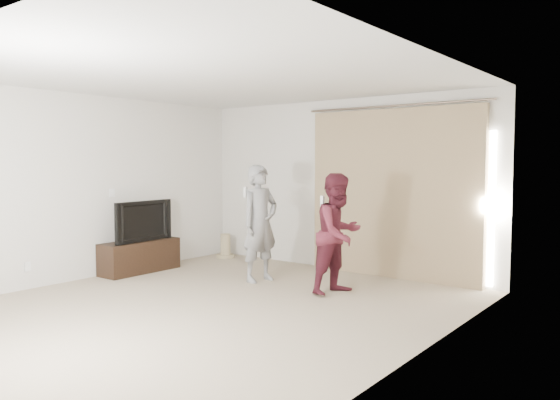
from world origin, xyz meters
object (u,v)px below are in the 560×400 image
(tv_console, at_px, (140,256))
(person_woman, at_px, (339,234))
(tv, at_px, (139,221))
(person_man, at_px, (260,223))

(tv_console, relative_size, person_woman, 0.81)
(tv, relative_size, person_man, 0.65)
(tv, distance_m, person_man, 1.93)
(tv, bearing_deg, person_woman, -81.27)
(tv_console, height_order, person_woman, person_woman)
(tv_console, xyz_separation_m, person_woman, (3.07, 0.68, 0.52))
(tv, xyz_separation_m, person_man, (1.83, 0.63, 0.03))
(tv, height_order, person_man, person_man)
(person_man, distance_m, person_woman, 1.24)
(person_woman, bearing_deg, person_man, -177.58)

